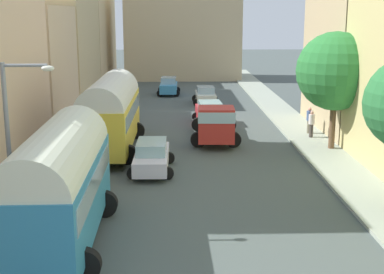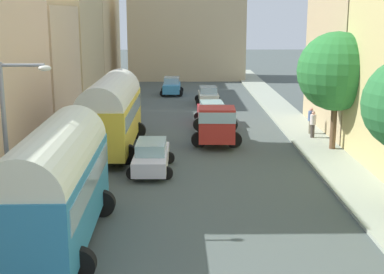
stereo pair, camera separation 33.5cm
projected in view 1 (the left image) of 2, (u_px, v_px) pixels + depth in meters
ground_plane at (188, 124)px, 37.84m from camera, size 154.00×154.00×0.00m
sidewalk_left at (83, 123)px, 37.62m from camera, size 2.50×70.00×0.14m
sidewalk_right at (291, 122)px, 38.03m from camera, size 2.50×70.00×0.14m
building_left_2 at (30, 65)px, 37.86m from camera, size 4.93×9.18×8.03m
building_left_3 at (64, 32)px, 48.51m from camera, size 5.02×12.25×11.73m
building_left_4 at (83, 29)px, 61.88m from camera, size 5.87×14.70×11.42m
building_right_2 at (356, 33)px, 34.60m from camera, size 4.43×9.74×12.65m
distant_church at (183, 28)px, 62.51m from camera, size 13.12×7.00×17.24m
parked_bus_0 at (59, 181)px, 17.66m from camera, size 3.34×8.27×4.06m
parked_bus_1 at (111, 110)px, 30.07m from camera, size 3.40×9.25×4.15m
cargo_truck_0 at (215, 123)px, 32.19m from camera, size 3.09×7.33×2.38m
car_0 at (210, 113)px, 37.56m from camera, size 2.44×4.30×1.57m
car_1 at (205, 95)px, 45.90m from camera, size 2.24×3.65×1.48m
car_2 at (152, 156)px, 26.40m from camera, size 2.22×4.39×1.51m
car_3 at (169, 86)px, 50.98m from camera, size 2.20×3.69×1.65m
pedestrian_0 at (309, 120)px, 34.10m from camera, size 0.48×0.48×1.78m
pedestrian_2 at (312, 123)px, 33.00m from camera, size 0.38×0.38×1.76m
streetlamp_near at (15, 133)px, 18.33m from camera, size 1.77×0.28×5.99m
roadside_tree_2 at (336, 71)px, 29.55m from camera, size 4.30×4.30×6.61m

